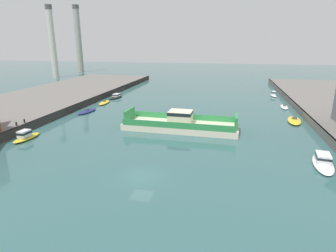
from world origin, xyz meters
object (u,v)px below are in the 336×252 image
moored_boat_upstream_b (116,96)px  smokestack_distant_b (52,40)px  moored_boat_mid_right (87,111)px  moored_boat_far_left (284,107)px  smokestack_distant_a (78,37)px  moored_boat_near_left (273,94)px  moored_boat_upstream_a (294,120)px  chain_ferry (180,124)px  moored_boat_far_right (26,136)px  moored_boat_near_right (323,161)px  moored_boat_mid_left (104,103)px

moored_boat_upstream_b → smokestack_distant_b: (-46.94, 41.59, 16.30)m
moored_boat_mid_right → smokestack_distant_b: size_ratio=0.21×
moored_boat_far_left → smokestack_distant_a: size_ratio=0.16×
moored_boat_near_left → moored_boat_upstream_a: (0.08, -29.17, -0.27)m
moored_boat_mid_right → moored_boat_upstream_b: (-0.27, 17.83, 0.22)m
chain_ferry → moored_boat_upstream_a: size_ratio=2.86×
smokestack_distant_b → moored_boat_upstream_b: bearing=-41.5°
moored_boat_far_left → moored_boat_far_right: moored_boat_far_right is taller
moored_boat_near_right → moored_boat_upstream_a: bearing=87.9°
moored_boat_far_right → moored_boat_near_left: bearing=47.9°
moored_boat_upstream_a → smokestack_distant_a: bearing=138.0°
moored_boat_far_right → smokestack_distant_a: size_ratio=0.16×
moored_boat_near_left → moored_boat_upstream_a: size_ratio=0.69×
moored_boat_mid_left → moored_boat_upstream_a: 45.82m
moored_boat_near_right → moored_boat_mid_right: size_ratio=1.14×
chain_ferry → smokestack_distant_a: bearing=127.5°
moored_boat_upstream_a → moored_boat_far_left: bearing=88.5°
moored_boat_upstream_a → moored_boat_upstream_b: 47.94m
moored_boat_mid_left → smokestack_distant_a: smokestack_distant_a is taller
moored_boat_near_left → smokestack_distant_b: size_ratio=0.16×
moored_boat_upstream_a → smokestack_distant_a: smokestack_distant_a is taller
moored_boat_near_left → smokestack_distant_b: (-91.92, 28.78, 16.18)m
moored_boat_near_left → moored_boat_mid_right: size_ratio=0.76×
moored_boat_near_left → moored_boat_upstream_b: (-44.98, -12.80, -0.12)m
moored_boat_mid_left → smokestack_distant_b: 70.23m
moored_boat_near_left → moored_boat_far_left: bearing=-88.5°
moored_boat_upstream_a → moored_boat_near_right: bearing=-92.1°
smokestack_distant_a → moored_boat_near_right: bearing=-48.6°
chain_ferry → moored_boat_upstream_b: chain_ferry is taller
moored_boat_mid_left → moored_boat_upstream_b: 7.97m
chain_ferry → smokestack_distant_b: bearing=136.0°
moored_boat_near_left → moored_boat_near_right: (-0.70, -50.39, -0.05)m
smokestack_distant_a → moored_boat_far_right: bearing=-65.2°
moored_boat_far_right → moored_boat_mid_right: bearing=88.4°
moored_boat_near_left → moored_boat_far_left: 15.89m
moored_boat_near_right → moored_boat_mid_left: moored_boat_near_right is taller
moored_boat_near_right → moored_boat_upstream_a: size_ratio=1.04×
chain_ferry → moored_boat_upstream_a: chain_ferry is taller
moored_boat_far_left → moored_boat_upstream_b: size_ratio=0.83×
moored_boat_mid_left → moored_boat_mid_right: moored_boat_mid_left is taller
moored_boat_near_left → moored_boat_upstream_b: 46.77m
moored_boat_far_right → moored_boat_upstream_a: bearing=24.8°
chain_ferry → moored_boat_near_left: bearing=61.2°
moored_boat_upstream_a → smokestack_distant_b: smokestack_distant_b is taller
moored_boat_far_right → smokestack_distant_b: bearing=120.6°
moored_boat_mid_right → smokestack_distant_a: smokestack_distant_a is taller
moored_boat_mid_left → moored_boat_upstream_b: moored_boat_upstream_b is taller
chain_ferry → moored_boat_upstream_b: (-23.50, 26.35, -0.62)m
moored_boat_mid_left → moored_boat_near_left: bearing=24.8°
moored_boat_far_left → moored_boat_upstream_b: bearing=176.1°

